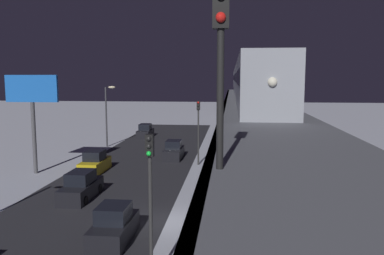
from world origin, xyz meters
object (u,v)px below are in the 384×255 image
(sedan_black, at_px, (81,187))
(sedan_black_4, at_px, (114,226))
(rail_signal, at_px, (221,46))
(sedan_yellow_2, at_px, (95,163))
(commercial_billboard, at_px, (32,98))
(traffic_light_near, at_px, (150,188))
(subway_train, at_px, (245,80))
(sedan_black_3, at_px, (145,132))
(sedan_black_2, at_px, (174,151))
(traffic_light_mid, at_px, (198,123))

(sedan_black, bearing_deg, sedan_black_4, 123.10)
(rail_signal, relative_size, sedan_yellow_2, 0.92)
(commercial_billboard, bearing_deg, traffic_light_near, 128.64)
(subway_train, height_order, commercial_billboard, subway_train)
(sedan_black_3, bearing_deg, rail_signal, 104.63)
(commercial_billboard, bearing_deg, rail_signal, 125.41)
(sedan_yellow_2, height_order, traffic_light_near, traffic_light_near)
(traffic_light_near, bearing_deg, sedan_black_4, -55.81)
(subway_train, xyz_separation_m, rail_signal, (2.09, 46.44, 0.95))
(sedan_black_3, bearing_deg, sedan_black_4, 99.99)
(sedan_yellow_2, height_order, commercial_billboard, commercial_billboard)
(sedan_black_2, distance_m, commercial_billboard, 15.21)
(sedan_black_3, bearing_deg, subway_train, 177.54)
(traffic_light_mid, bearing_deg, subway_train, -106.68)
(sedan_black, xyz_separation_m, sedan_black_2, (-4.60, -14.60, 0.01))
(traffic_light_near, height_order, commercial_billboard, commercial_billboard)
(subway_train, relative_size, sedan_black_2, 16.78)
(sedan_black, bearing_deg, traffic_light_near, 123.52)
(traffic_light_near, bearing_deg, sedan_black, -56.48)
(commercial_billboard, bearing_deg, sedan_black_3, -102.93)
(traffic_light_near, bearing_deg, sedan_yellow_2, -64.21)
(subway_train, height_order, sedan_black_4, subway_train)
(sedan_yellow_2, relative_size, commercial_billboard, 0.49)
(sedan_yellow_2, bearing_deg, commercial_billboard, 12.52)
(sedan_black, bearing_deg, sedan_yellow_2, -77.20)
(sedan_black_3, height_order, traffic_light_mid, traffic_light_mid)
(commercial_billboard, bearing_deg, subway_train, -131.75)
(sedan_black_4, distance_m, traffic_light_near, 6.18)
(subway_train, xyz_separation_m, sedan_black_2, (7.97, 14.07, -7.56))
(sedan_black_3, relative_size, sedan_yellow_2, 1.00)
(subway_train, height_order, traffic_light_mid, subway_train)
(sedan_black_2, xyz_separation_m, commercial_billboard, (11.57, 7.83, 6.03))
(sedan_black_4, distance_m, sedan_yellow_2, 16.29)
(sedan_black, relative_size, sedan_black_4, 1.17)
(subway_train, bearing_deg, sedan_yellow_2, 55.28)
(subway_train, bearing_deg, sedan_black_3, -2.46)
(subway_train, bearing_deg, traffic_light_near, 82.77)
(rail_signal, bearing_deg, sedan_black, -59.47)
(sedan_yellow_2, relative_size, traffic_light_mid, 0.68)
(sedan_black_3, bearing_deg, sedan_yellow_2, 90.00)
(traffic_light_mid, bearing_deg, sedan_yellow_2, 22.28)
(subway_train, distance_m, sedan_yellow_2, 26.35)
(sedan_black_3, bearing_deg, sedan_black_2, 113.55)
(sedan_black, distance_m, sedan_black_2, 15.31)
(sedan_black, height_order, sedan_yellow_2, same)
(subway_train, relative_size, sedan_black_3, 17.11)
(rail_signal, xyz_separation_m, sedan_black_3, (12.28, -47.05, -8.50))
(sedan_black, xyz_separation_m, sedan_yellow_2, (1.80, -7.92, 0.01))
(rail_signal, bearing_deg, traffic_light_mid, -84.23)
(sedan_black_3, bearing_deg, traffic_light_near, 102.90)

